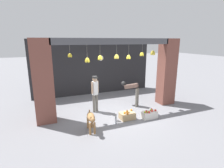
# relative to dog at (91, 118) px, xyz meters

# --- Properties ---
(ground_plane) EXTENTS (60.00, 60.00, 0.00)m
(ground_plane) POSITION_rel_dog_xyz_m (1.37, 1.07, -0.47)
(ground_plane) COLOR slate
(shop_back_wall) EXTENTS (6.77, 0.12, 3.07)m
(shop_back_wall) POSITION_rel_dog_xyz_m (1.37, 4.22, 1.06)
(shop_back_wall) COLOR #232326
(shop_back_wall) RESTS_ON ground_plane
(shop_pillar_left) EXTENTS (0.70, 0.60, 3.07)m
(shop_pillar_left) POSITION_rel_dog_xyz_m (-1.36, 1.37, 1.06)
(shop_pillar_left) COLOR brown
(shop_pillar_left) RESTS_ON ground_plane
(shop_pillar_right) EXTENTS (0.70, 0.60, 3.07)m
(shop_pillar_right) POSITION_rel_dog_xyz_m (4.11, 1.37, 1.06)
(shop_pillar_right) COLOR brown
(shop_pillar_right) RESTS_ON ground_plane
(storefront_awning) EXTENTS (4.87, 0.31, 0.91)m
(storefront_awning) POSITION_rel_dog_xyz_m (1.40, 1.19, 2.41)
(storefront_awning) COLOR #4C4C51
(dog) EXTENTS (0.30, 0.89, 0.69)m
(dog) POSITION_rel_dog_xyz_m (0.00, 0.00, 0.00)
(dog) COLOR #9E7042
(dog) RESTS_ON ground_plane
(shopkeeper) EXTENTS (0.33, 0.28, 1.56)m
(shopkeeper) POSITION_rel_dog_xyz_m (0.62, 1.57, 0.43)
(shopkeeper) COLOR #6B665B
(shopkeeper) RESTS_ON ground_plane
(worker_stooping) EXTENTS (0.67, 0.73, 1.13)m
(worker_stooping) POSITION_rel_dog_xyz_m (2.42, 1.64, 0.28)
(worker_stooping) COLOR #6B665B
(worker_stooping) RESTS_ON ground_plane
(fruit_crate_oranges) EXTENTS (0.56, 0.41, 0.33)m
(fruit_crate_oranges) POSITION_rel_dog_xyz_m (1.56, 0.43, -0.34)
(fruit_crate_oranges) COLOR tan
(fruit_crate_oranges) RESTS_ON ground_plane
(fruit_crate_apples) EXTENTS (0.59, 0.32, 0.36)m
(fruit_crate_apples) POSITION_rel_dog_xyz_m (2.39, 0.14, -0.32)
(fruit_crate_apples) COLOR silver
(fruit_crate_apples) RESTS_ON ground_plane
(water_bottle) EXTENTS (0.07, 0.07, 0.29)m
(water_bottle) POSITION_rel_dog_xyz_m (0.99, 0.22, -0.34)
(water_bottle) COLOR silver
(water_bottle) RESTS_ON ground_plane
(wall_clock) EXTENTS (0.32, 0.03, 0.32)m
(wall_clock) POSITION_rel_dog_xyz_m (1.75, 4.14, 1.56)
(wall_clock) COLOR black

